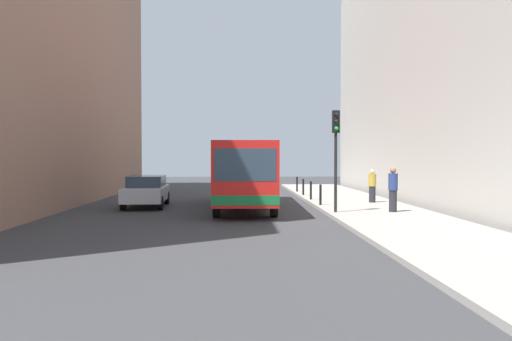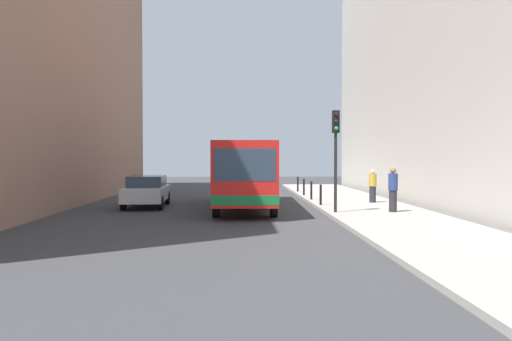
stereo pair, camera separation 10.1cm
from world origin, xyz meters
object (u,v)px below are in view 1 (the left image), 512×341
object	(u,v)px
pedestrian_near_signal	(393,190)
bollard_farthest	(297,184)
bus	(245,171)
traffic_light	(336,141)
bollard_mid	(311,190)
pedestrian_mid_sidewalk	(372,186)
bollard_far	(303,187)
car_beside_bus	(146,190)
bollard_near	(320,195)

from	to	relation	value
pedestrian_near_signal	bollard_farthest	bearing A→B (deg)	-159.08
bollard_farthest	bus	bearing A→B (deg)	-111.38
traffic_light	bollard_mid	bearing A→B (deg)	90.91
bus	bollard_mid	xyz separation A→B (m)	(3.49, 2.66, -1.10)
bus	bollard_mid	size ratio (longest dim) A/B	11.64
traffic_light	pedestrian_mid_sidewalk	distance (m)	5.56
bus	traffic_light	size ratio (longest dim) A/B	2.70
bus	bollard_mid	world-z (taller)	bus
bus	bollard_far	size ratio (longest dim) A/B	11.64
bollard_farthest	car_beside_bus	bearing A→B (deg)	-134.01
bollard_far	pedestrian_mid_sidewalk	bearing A→B (deg)	-61.08
bus	bollard_farthest	size ratio (longest dim) A/B	11.64
pedestrian_near_signal	traffic_light	bearing A→B (deg)	-79.21
pedestrian_near_signal	pedestrian_mid_sidewalk	world-z (taller)	pedestrian_near_signal
bollard_near	bollard_far	world-z (taller)	same
traffic_light	bollard_near	world-z (taller)	traffic_light
bus	car_beside_bus	distance (m)	4.80
bollard_far	traffic_light	bearing A→B (deg)	-89.39
bollard_near	bollard_mid	world-z (taller)	same
bollard_farthest	pedestrian_mid_sidewalk	xyz separation A→B (m)	(2.75, -8.11, 0.33)
bollard_near	pedestrian_mid_sidewalk	bearing A→B (deg)	24.54
bollard_near	bollard_mid	xyz separation A→B (m)	(0.00, 3.12, 0.00)
car_beside_bus	pedestrian_near_signal	bearing A→B (deg)	157.24
car_beside_bus	traffic_light	xyz separation A→B (m)	(8.28, -4.08, 2.22)
traffic_light	bollard_far	bearing A→B (deg)	90.61
traffic_light	pedestrian_mid_sidewalk	size ratio (longest dim) A/B	2.53
bollard_mid	bollard_far	bearing A→B (deg)	90.00
bus	bollard_near	bearing A→B (deg)	173.49
bollard_mid	bollard_far	world-z (taller)	same
bus	bollard_near	xyz separation A→B (m)	(3.49, -0.46, -1.10)
bus	bollard_mid	bearing A→B (deg)	-141.64
bus	bollard_farthest	world-z (taller)	bus
car_beside_bus	traffic_light	world-z (taller)	traffic_light
bollard_near	pedestrian_mid_sidewalk	world-z (taller)	pedestrian_mid_sidewalk
traffic_light	pedestrian_mid_sidewalk	world-z (taller)	traffic_light
bus	pedestrian_near_signal	size ratio (longest dim) A/B	6.13
bollard_far	bus	bearing A→B (deg)	-121.08
bollard_near	bollard_mid	distance (m)	3.12
bollard_mid	bollard_farthest	xyz separation A→B (m)	(0.00, 6.24, 0.00)
traffic_light	bollard_far	xyz separation A→B (m)	(-0.10, 9.42, -2.38)
bus	pedestrian_mid_sidewalk	world-z (taller)	bus
bollard_far	bollard_farthest	size ratio (longest dim) A/B	1.00
bollard_far	pedestrian_near_signal	xyz separation A→B (m)	(2.45, -9.38, 0.43)
bollard_farthest	bollard_mid	bearing A→B (deg)	-90.00
traffic_light	bollard_near	distance (m)	3.97
traffic_light	bollard_mid	world-z (taller)	traffic_light
bollard_farthest	pedestrian_mid_sidewalk	bearing A→B (deg)	-71.24
car_beside_bus	bollard_far	world-z (taller)	car_beside_bus
bollard_far	bollard_farthest	bearing A→B (deg)	90.00
bollard_near	pedestrian_near_signal	size ratio (longest dim) A/B	0.53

